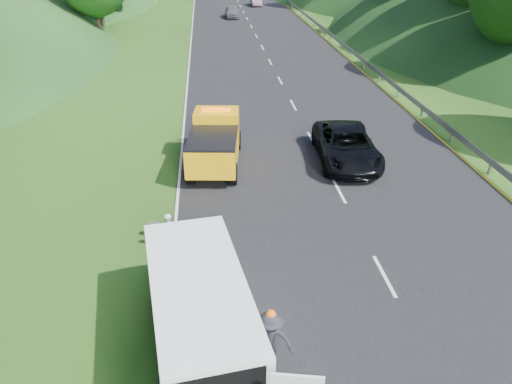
{
  "coord_description": "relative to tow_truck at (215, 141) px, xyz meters",
  "views": [
    {
      "loc": [
        -2.44,
        -14.58,
        9.94
      ],
      "look_at": [
        -0.81,
        1.82,
        1.3
      ],
      "focal_mm": 35.0,
      "sensor_mm": 36.0,
      "label": 1
    }
  ],
  "objects": [
    {
      "name": "guardrail",
      "position": [
        12.49,
        45.2,
        -1.21
      ],
      "size": [
        0.06,
        140.0,
        1.52
      ],
      "primitive_type": "cube",
      "color": "gray",
      "rests_on": "ground"
    },
    {
      "name": "ground",
      "position": [
        2.19,
        -7.3,
        -1.21
      ],
      "size": [
        320.0,
        320.0,
        0.0
      ],
      "primitive_type": "plane",
      "color": "#38661E",
      "rests_on": "ground"
    },
    {
      "name": "suitcase",
      "position": [
        -2.4,
        -6.16,
        -0.91
      ],
      "size": [
        0.4,
        0.27,
        0.59
      ],
      "primitive_type": "cube",
      "rotation": [
        0.0,
        0.0,
        -0.2
      ],
      "color": "#54533F",
      "rests_on": "ground"
    },
    {
      "name": "child",
      "position": [
        -0.05,
        -8.23,
        -1.21
      ],
      "size": [
        0.61,
        0.6,
        1.0
      ],
      "primitive_type": "imported",
      "rotation": [
        0.0,
        0.0,
        -0.68
      ],
      "color": "tan",
      "rests_on": "ground"
    },
    {
      "name": "worker",
      "position": [
        1.02,
        -12.75,
        -1.21
      ],
      "size": [
        1.25,
        0.84,
        1.81
      ],
      "primitive_type": "imported",
      "rotation": [
        0.0,
        0.0,
        -0.15
      ],
      "color": "black",
      "rests_on": "ground"
    },
    {
      "name": "passing_suv",
      "position": [
        6.26,
        -0.23,
        -1.21
      ],
      "size": [
        3.06,
        5.99,
        1.62
      ],
      "primitive_type": "imported",
      "rotation": [
        0.0,
        0.0,
        -0.06
      ],
      "color": "black",
      "rests_on": "ground"
    },
    {
      "name": "tree_line_right",
      "position": [
        25.19,
        52.7,
        -1.21
      ],
      "size": [
        14.0,
        140.0,
        14.0
      ],
      "primitive_type": null,
      "color": "#234E17",
      "rests_on": "ground"
    },
    {
      "name": "dist_car_b",
      "position": [
        7.56,
        56.76,
        -1.21
      ],
      "size": [
        1.45,
        4.16,
        1.37
      ],
      "primitive_type": "imported",
      "color": "#754E5F",
      "rests_on": "ground"
    },
    {
      "name": "road_surface",
      "position": [
        5.19,
        32.7,
        -1.2
      ],
      "size": [
        14.0,
        200.0,
        0.02
      ],
      "primitive_type": "cube",
      "color": "black",
      "rests_on": "ground"
    },
    {
      "name": "woman",
      "position": [
        -1.78,
        -7.11,
        -1.21
      ],
      "size": [
        0.58,
        0.65,
        1.45
      ],
      "primitive_type": "imported",
      "rotation": [
        0.0,
        0.0,
        2.01
      ],
      "color": "silver",
      "rests_on": "ground"
    },
    {
      "name": "tow_truck",
      "position": [
        0.0,
        0.0,
        0.0
      ],
      "size": [
        2.75,
        5.96,
        2.48
      ],
      "rotation": [
        0.0,
        0.0,
        -0.11
      ],
      "color": "black",
      "rests_on": "ground"
    },
    {
      "name": "tree_line_left",
      "position": [
        -16.81,
        52.7,
        -1.21
      ],
      "size": [
        14.0,
        140.0,
        14.0
      ],
      "primitive_type": null,
      "color": "#234E17",
      "rests_on": "ground"
    },
    {
      "name": "white_van",
      "position": [
        -0.72,
        -11.97,
        0.2
      ],
      "size": [
        4.04,
        7.4,
        2.5
      ],
      "rotation": [
        0.0,
        0.0,
        0.15
      ],
      "color": "black",
      "rests_on": "ground"
    },
    {
      "name": "dist_car_a",
      "position": [
        3.34,
        45.47,
        -1.21
      ],
      "size": [
        1.74,
        4.32,
        1.47
      ],
      "primitive_type": "imported",
      "color": "#4E4F54",
      "rests_on": "ground"
    }
  ]
}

